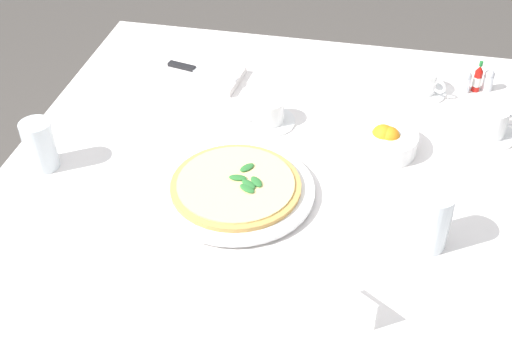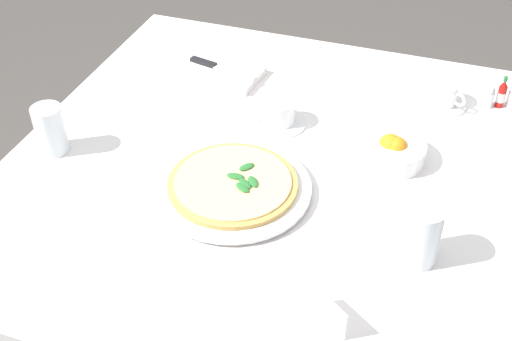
% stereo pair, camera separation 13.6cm
% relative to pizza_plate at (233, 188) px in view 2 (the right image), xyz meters
% --- Properties ---
extents(dining_table, '(1.15, 1.15, 0.75)m').
position_rel_pizza_plate_xyz_m(dining_table, '(0.06, 0.12, -0.14)').
color(dining_table, white).
rests_on(dining_table, ground_plane).
extents(pizza_plate, '(0.32, 0.32, 0.02)m').
position_rel_pizza_plate_xyz_m(pizza_plate, '(0.00, 0.00, 0.00)').
color(pizza_plate, white).
rests_on(pizza_plate, dining_table).
extents(pizza, '(0.27, 0.27, 0.02)m').
position_rel_pizza_plate_xyz_m(pizza, '(0.00, 0.00, 0.01)').
color(pizza, tan).
rests_on(pizza, pizza_plate).
extents(coffee_cup_center_back, '(0.13, 0.13, 0.07)m').
position_rel_pizza_plate_xyz_m(coffee_cup_center_back, '(0.52, 0.32, 0.02)').
color(coffee_cup_center_back, white).
rests_on(coffee_cup_center_back, dining_table).
extents(coffee_cup_near_right, '(0.13, 0.13, 0.06)m').
position_rel_pizza_plate_xyz_m(coffee_cup_near_right, '(0.01, 0.27, 0.02)').
color(coffee_cup_near_right, white).
rests_on(coffee_cup_near_right, dining_table).
extents(coffee_cup_left_edge, '(0.13, 0.13, 0.06)m').
position_rel_pizza_plate_xyz_m(coffee_cup_left_edge, '(0.36, 0.48, 0.02)').
color(coffee_cup_left_edge, white).
rests_on(coffee_cup_left_edge, dining_table).
extents(water_glass_right_edge, '(0.07, 0.07, 0.12)m').
position_rel_pizza_plate_xyz_m(water_glass_right_edge, '(0.38, -0.06, 0.04)').
color(water_glass_right_edge, white).
rests_on(water_glass_right_edge, dining_table).
extents(water_glass_far_right, '(0.07, 0.07, 0.11)m').
position_rel_pizza_plate_xyz_m(water_glass_far_right, '(-0.43, 0.01, 0.04)').
color(water_glass_far_right, white).
rests_on(water_glass_far_right, dining_table).
extents(napkin_folded, '(0.23, 0.15, 0.02)m').
position_rel_pizza_plate_xyz_m(napkin_folded, '(-0.20, 0.43, -0.00)').
color(napkin_folded, white).
rests_on(napkin_folded, dining_table).
extents(dinner_knife, '(0.19, 0.06, 0.01)m').
position_rel_pizza_plate_xyz_m(dinner_knife, '(-0.20, 0.43, 0.01)').
color(dinner_knife, silver).
rests_on(dinner_knife, napkin_folded).
extents(citrus_bowl, '(0.15, 0.15, 0.06)m').
position_rel_pizza_plate_xyz_m(citrus_bowl, '(0.29, 0.21, 0.01)').
color(citrus_bowl, white).
rests_on(citrus_bowl, dining_table).
extents(hot_sauce_bottle, '(0.02, 0.02, 0.08)m').
position_rel_pizza_plate_xyz_m(hot_sauce_bottle, '(0.50, 0.51, 0.02)').
color(hot_sauce_bottle, '#B7140F').
rests_on(hot_sauce_bottle, dining_table).
extents(pepper_shaker, '(0.03, 0.03, 0.06)m').
position_rel_pizza_plate_xyz_m(pepper_shaker, '(0.47, 0.50, 0.01)').
color(pepper_shaker, white).
rests_on(pepper_shaker, dining_table).
extents(menu_card, '(0.08, 0.05, 0.06)m').
position_rel_pizza_plate_xyz_m(menu_card, '(0.26, -0.26, 0.02)').
color(menu_card, white).
rests_on(menu_card, dining_table).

